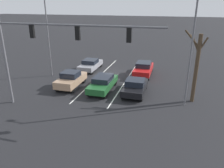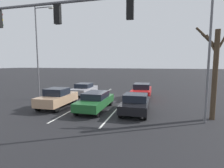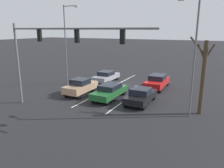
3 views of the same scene
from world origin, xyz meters
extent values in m
plane|color=black|center=(0.00, 0.00, 0.00)|extent=(240.00, 240.00, 0.00)
cube|color=silver|center=(-1.69, 1.69, 0.01)|extent=(0.12, 15.37, 0.01)
cube|color=silver|center=(1.69, 1.69, 0.01)|extent=(0.12, 15.37, 0.01)
cube|color=black|center=(-3.28, 5.55, 0.62)|extent=(1.93, 4.22, 0.58)
cube|color=black|center=(-3.28, 5.61, 1.18)|extent=(1.70, 1.67, 0.53)
cube|color=red|center=(-3.95, 3.48, 0.77)|extent=(0.24, 0.06, 0.12)
cube|color=red|center=(-2.61, 3.48, 0.77)|extent=(0.24, 0.06, 0.12)
cylinder|color=black|center=(-4.11, 7.08, 0.33)|extent=(0.22, 0.66, 0.66)
cylinder|color=black|center=(-2.45, 7.08, 0.33)|extent=(0.22, 0.66, 0.66)
cylinder|color=black|center=(-4.11, 4.02, 0.33)|extent=(0.22, 0.66, 0.66)
cylinder|color=black|center=(-2.45, 4.02, 0.33)|extent=(0.22, 0.66, 0.66)
cube|color=#1E5928|center=(-0.07, 5.58, 0.64)|extent=(1.85, 4.72, 0.60)
cube|color=black|center=(-0.07, 5.45, 1.19)|extent=(1.62, 2.30, 0.49)
cube|color=red|center=(-0.72, 3.26, 0.79)|extent=(0.24, 0.06, 0.12)
cube|color=red|center=(0.57, 3.26, 0.79)|extent=(0.24, 0.06, 0.12)
cylinder|color=black|center=(-0.87, 7.34, 0.35)|extent=(0.22, 0.69, 0.69)
cylinder|color=black|center=(0.72, 7.34, 0.35)|extent=(0.22, 0.69, 0.69)
cylinder|color=black|center=(-0.87, 3.81, 0.35)|extent=(0.22, 0.69, 0.69)
cylinder|color=black|center=(0.72, 3.81, 0.35)|extent=(0.22, 0.69, 0.69)
cube|color=tan|center=(3.34, 5.55, 0.71)|extent=(1.86, 4.09, 0.71)
cube|color=black|center=(3.34, 5.58, 1.35)|extent=(1.64, 1.64, 0.56)
cube|color=red|center=(2.69, 3.54, 0.89)|extent=(0.24, 0.06, 0.12)
cube|color=red|center=(3.99, 3.54, 0.89)|extent=(0.24, 0.06, 0.12)
cylinder|color=black|center=(2.54, 6.99, 0.35)|extent=(0.22, 0.71, 0.71)
cylinder|color=black|center=(4.14, 6.99, 0.35)|extent=(0.22, 0.71, 0.71)
cylinder|color=black|center=(2.54, 4.11, 0.35)|extent=(0.22, 0.71, 0.71)
cylinder|color=black|center=(4.14, 4.11, 0.35)|extent=(0.22, 0.71, 0.71)
cube|color=red|center=(-3.22, -0.31, 0.68)|extent=(1.89, 4.62, 0.66)
cube|color=black|center=(-3.22, -0.43, 1.29)|extent=(1.67, 2.10, 0.55)
cube|color=red|center=(-3.88, -2.59, 0.85)|extent=(0.24, 0.06, 0.12)
cube|color=red|center=(-2.56, -2.59, 0.85)|extent=(0.24, 0.06, 0.12)
cylinder|color=black|center=(-4.04, 1.40, 0.35)|extent=(0.22, 0.70, 0.70)
cylinder|color=black|center=(-2.40, 1.40, 0.35)|extent=(0.22, 0.70, 0.70)
cylinder|color=black|center=(-4.04, -2.02, 0.35)|extent=(0.22, 0.70, 0.70)
cylinder|color=black|center=(-2.40, -2.02, 0.35)|extent=(0.22, 0.70, 0.70)
cube|color=gray|center=(3.61, -0.63, 0.59)|extent=(1.89, 4.43, 0.57)
cube|color=black|center=(3.61, -0.62, 1.12)|extent=(1.67, 1.86, 0.49)
cube|color=red|center=(2.94, -2.81, 0.73)|extent=(0.24, 0.06, 0.12)
cube|color=red|center=(4.27, -2.81, 0.73)|extent=(0.24, 0.06, 0.12)
cylinder|color=black|center=(2.79, 1.03, 0.30)|extent=(0.22, 0.60, 0.60)
cylinder|color=black|center=(4.42, 1.03, 0.30)|extent=(0.22, 0.60, 0.60)
cylinder|color=black|center=(2.79, -2.30, 0.30)|extent=(0.22, 0.60, 0.60)
cylinder|color=black|center=(4.42, -2.30, 0.30)|extent=(0.22, 0.60, 0.60)
cylinder|color=slate|center=(6.60, 10.37, 3.57)|extent=(0.20, 0.20, 7.14)
cylinder|color=slate|center=(0.32, 10.37, 6.68)|extent=(12.57, 0.14, 0.14)
cube|color=black|center=(-3.54, 10.37, 6.14)|extent=(0.32, 0.22, 0.95)
sphere|color=#4C0C0C|center=(-3.54, 10.21, 6.42)|extent=(0.20, 0.20, 0.20)
sphere|color=yellow|center=(-3.54, 10.21, 6.14)|extent=(0.20, 0.20, 0.20)
sphere|color=#0A3814|center=(-3.54, 10.21, 5.85)|extent=(0.20, 0.20, 0.20)
cube|color=black|center=(0.12, 10.37, 6.14)|extent=(0.32, 0.22, 0.95)
sphere|color=#4C0C0C|center=(0.12, 10.21, 6.42)|extent=(0.20, 0.20, 0.20)
sphere|color=yellow|center=(0.12, 10.21, 6.14)|extent=(0.20, 0.20, 0.20)
sphere|color=#0A3814|center=(0.12, 10.21, 5.85)|extent=(0.20, 0.20, 0.20)
cube|color=black|center=(3.77, 10.37, 6.14)|extent=(0.32, 0.22, 0.95)
sphere|color=#4C0C0C|center=(3.77, 10.21, 6.42)|extent=(0.20, 0.20, 0.20)
sphere|color=yellow|center=(3.77, 10.21, 6.14)|extent=(0.20, 0.20, 0.20)
sphere|color=#0A3814|center=(3.77, 10.21, 5.85)|extent=(0.20, 0.20, 0.20)
cylinder|color=slate|center=(7.13, 2.91, 4.65)|extent=(0.14, 0.14, 9.31)
cylinder|color=slate|center=(6.23, 2.91, 9.16)|extent=(1.78, 0.09, 0.09)
cube|color=beige|center=(5.34, 2.91, 9.06)|extent=(0.44, 0.24, 0.16)
cylinder|color=slate|center=(-7.75, 6.84, 4.47)|extent=(0.14, 0.14, 8.94)
cylinder|color=#423323|center=(-8.41, 5.87, 2.92)|extent=(0.32, 0.32, 5.83)
cylinder|color=#423323|center=(-7.81, 5.71, 5.39)|extent=(1.34, 0.49, 1.40)
cylinder|color=#423323|center=(-8.69, 5.79, 4.99)|extent=(0.72, 0.34, 1.18)
cylinder|color=#423323|center=(-8.02, 5.60, 5.16)|extent=(0.96, 0.72, 1.13)
cylinder|color=#423323|center=(-8.12, 5.77, 4.92)|extent=(0.75, 0.38, 1.30)
camera|label=1|loc=(-6.40, 24.60, 8.16)|focal=35.00mm
camera|label=2|loc=(-4.80, 18.45, 3.68)|focal=28.00mm
camera|label=3|loc=(-9.50, 23.83, 6.64)|focal=35.00mm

